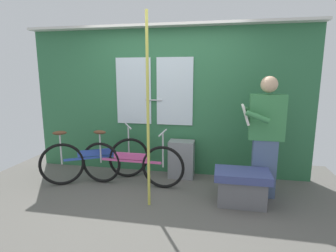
{
  "coord_description": "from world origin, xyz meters",
  "views": [
    {
      "loc": [
        0.91,
        -3.33,
        1.67
      ],
      "look_at": [
        0.17,
        0.38,
        0.95
      ],
      "focal_mm": 28.96,
      "sensor_mm": 36.0,
      "label": 1
    }
  ],
  "objects": [
    {
      "name": "bicycle_near_door",
      "position": [
        -0.41,
        0.39,
        0.35
      ],
      "size": [
        1.64,
        0.44,
        0.86
      ],
      "rotation": [
        0.0,
        0.0,
        -0.02
      ],
      "color": "black",
      "rests_on": "ground_plane"
    },
    {
      "name": "passenger_reading_newspaper",
      "position": [
        1.5,
        0.4,
        0.87
      ],
      "size": [
        0.57,
        0.48,
        1.65
      ],
      "rotation": [
        0.0,
        0.0,
        3.12
      ],
      "color": "slate",
      "rests_on": "ground_plane"
    },
    {
      "name": "trash_bin_by_wall",
      "position": [
        0.3,
        0.88,
        0.3
      ],
      "size": [
        0.41,
        0.28,
        0.61
      ],
      "primitive_type": "cube",
      "color": "gray",
      "rests_on": "ground_plane"
    },
    {
      "name": "ground_plane",
      "position": [
        0.0,
        0.0,
        -0.02
      ],
      "size": [
        5.66,
        3.8,
        0.04
      ],
      "primitive_type": "cube",
      "color": "#56544F"
    },
    {
      "name": "train_door_wall",
      "position": [
        -0.01,
        1.09,
        1.27
      ],
      "size": [
        4.66,
        0.28,
        2.44
      ],
      "color": "#2D6B42",
      "rests_on": "ground_plane"
    },
    {
      "name": "handrail_pole",
      "position": [
        0.03,
        -0.17,
        1.2
      ],
      "size": [
        0.04,
        0.04,
        2.4
      ],
      "primitive_type": "cylinder",
      "color": "#C6C14C",
      "rests_on": "ground_plane"
    },
    {
      "name": "bench_seat_corner",
      "position": [
        1.2,
        0.08,
        0.24
      ],
      "size": [
        0.7,
        0.44,
        0.45
      ],
      "color": "#3D477F",
      "rests_on": "ground_plane"
    },
    {
      "name": "bicycle_leaning_behind",
      "position": [
        -1.0,
        0.45,
        0.35
      ],
      "size": [
        1.48,
        0.89,
        0.87
      ],
      "rotation": [
        0.0,
        0.0,
        0.52
      ],
      "color": "black",
      "rests_on": "ground_plane"
    }
  ]
}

